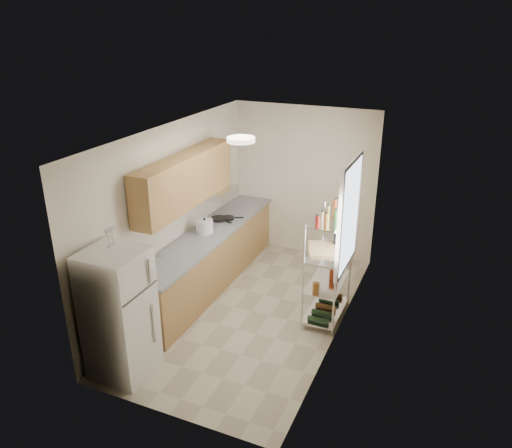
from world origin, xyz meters
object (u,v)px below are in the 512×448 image
Objects in this scene: rice_cooker at (205,226)px; cutting_board at (323,249)px; espresso_machine at (342,233)px; frying_pan_large at (219,219)px; refrigerator at (119,314)px.

rice_cooker is 0.52× the size of cutting_board.
rice_cooker is at bearing 177.21° from espresso_machine.
rice_cooker is 0.53m from frying_pan_large.
rice_cooker is (-0.09, 2.21, 0.21)m from refrigerator.
espresso_machine is at bearing 51.02° from refrigerator.
rice_cooker is 1.88m from cutting_board.
cutting_board is (1.91, -0.64, 0.11)m from frying_pan_large.
rice_cooker reaches higher than frying_pan_large.
espresso_machine is (1.95, 2.41, 0.38)m from refrigerator.
espresso_machine is (0.17, 0.32, 0.14)m from cutting_board.
refrigerator is at bearing -69.71° from frying_pan_large.
frying_pan_large is at bearing 92.75° from refrigerator.
refrigerator is 2.74m from frying_pan_large.
refrigerator is at bearing -137.33° from espresso_machine.
cutting_board reaches higher than frying_pan_large.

